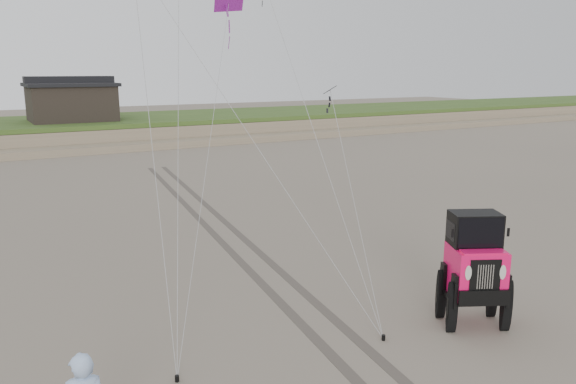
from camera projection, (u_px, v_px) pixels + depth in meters
name	position (u px, v px, depth m)	size (l,w,h in m)	color
ground	(305.00, 354.00, 11.18)	(160.00, 160.00, 0.00)	#6B6054
dune_ridge	(45.00, 133.00, 42.68)	(160.00, 14.25, 1.73)	#7A6B54
cabin	(71.00, 101.00, 42.72)	(6.40, 5.40, 3.35)	black
jeep	(474.00, 282.00, 12.28)	(2.34, 5.42, 2.02)	#FF0E5A
stake_main	(177.00, 379.00, 10.19)	(0.08, 0.08, 0.12)	black
stake_aux	(383.00, 338.00, 11.75)	(0.08, 0.08, 0.12)	black
tire_tracks	(230.00, 238.00, 18.92)	(5.22, 29.74, 0.01)	#4C443D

